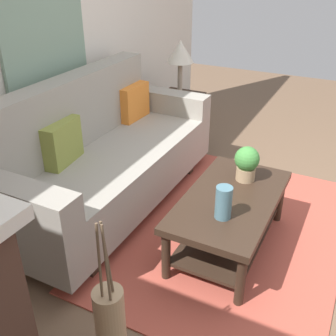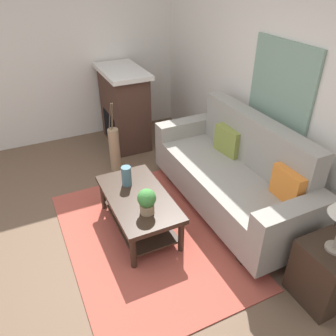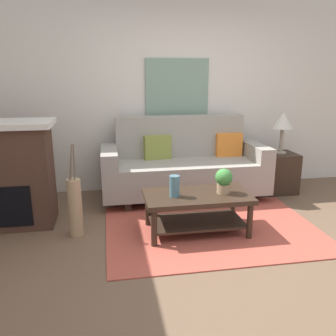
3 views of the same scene
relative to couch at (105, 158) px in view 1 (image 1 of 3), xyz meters
The scene contains 15 objects.
ground_plane 1.64m from the couch, 86.89° to the right, with size 9.41×9.41×0.00m, color brown.
wall_back 1.07m from the couch, 80.93° to the left, with size 5.41×0.10×2.70m, color silver.
area_rug 1.16m from the couch, 85.45° to the right, with size 2.28×1.63×0.01m, color #B24C3D.
couch is the anchor object (origin of this frame).
throw_pillow_olive 0.44m from the couch, 159.36° to the left, with size 0.36×0.12×0.32m, color olive.
throw_pillow_orange 0.73m from the couch, 10.67° to the left, with size 0.36×0.12×0.32m, color orange.
coffee_table 1.12m from the couch, 95.05° to the right, with size 1.10×0.60×0.43m.
tabletop_vase 1.19m from the couch, 106.85° to the right, with size 0.11×0.11×0.22m, color slate.
potted_plant_tabletop 1.14m from the couch, 80.85° to the right, with size 0.18×0.18×0.26m.
side_table 1.39m from the couch, ahead, with size 0.44×0.44×0.56m, color #332319.
table_lamp 1.49m from the couch, ahead, with size 0.28×0.28×0.57m.
floor_vase_branch_a 1.68m from the couch, 144.05° to the right, with size 0.01×0.01×0.36m, color brown.
floor_vase_branch_b 1.70m from the couch, 145.14° to the right, with size 0.01×0.01×0.36m, color brown.
floor_vase_branch_c 1.72m from the couch, 144.16° to the right, with size 0.01×0.01×0.36m, color brown.
framed_painting 1.08m from the couch, 90.00° to the left, with size 0.89×0.03×0.87m, color gray.
Camera 1 is at (-2.45, -0.20, 1.92)m, focal length 42.94 mm.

